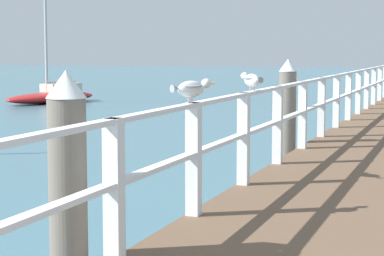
% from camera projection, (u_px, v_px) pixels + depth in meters
% --- Properties ---
extents(pier_railing, '(0.12, 22.90, 1.04)m').
position_uv_depth(pier_railing, '(322.00, 100.00, 12.67)').
color(pier_railing, white).
rests_on(pier_railing, pier_deck).
extents(dock_piling_near, '(0.29, 0.29, 1.74)m').
position_uv_depth(dock_piling_near, '(68.00, 189.00, 5.24)').
color(dock_piling_near, '#6B6056').
rests_on(dock_piling_near, ground_plane).
extents(dock_piling_far, '(0.29, 0.29, 1.74)m').
position_uv_depth(dock_piling_far, '(287.00, 112.00, 11.88)').
color(dock_piling_far, '#6B6056').
rests_on(dock_piling_far, ground_plane).
extents(seagull_foreground, '(0.29, 0.43, 0.21)m').
position_uv_depth(seagull_foreground, '(192.00, 88.00, 6.48)').
color(seagull_foreground, white).
rests_on(seagull_foreground, pier_railing).
extents(seagull_background, '(0.36, 0.37, 0.21)m').
position_uv_depth(seagull_background, '(252.00, 79.00, 8.37)').
color(seagull_background, white).
rests_on(seagull_background, pier_railing).
extents(boat_1, '(2.27, 4.23, 5.27)m').
position_uv_depth(boat_1, '(53.00, 95.00, 26.05)').
color(boat_1, red).
rests_on(boat_1, ground_plane).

